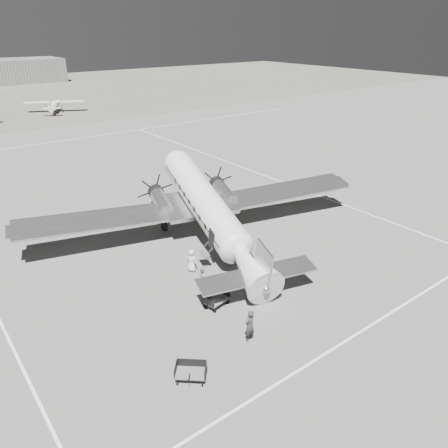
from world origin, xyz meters
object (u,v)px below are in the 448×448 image
(dc3_airliner, at_px, (208,210))
(baggage_cart_far, at_px, (191,373))
(baggage_cart_near, at_px, (216,299))
(ground_crew, at_px, (250,326))
(ramp_agent, at_px, (203,277))
(light_plane_right, at_px, (55,106))
(passenger, at_px, (192,260))

(dc3_airliner, relative_size, baggage_cart_far, 18.28)
(dc3_airliner, height_order, baggage_cart_near, dc3_airliner)
(baggage_cart_near, xyz_separation_m, ground_crew, (-0.46, -3.58, 0.47))
(ground_crew, distance_m, ramp_agent, 5.87)
(baggage_cart_far, xyz_separation_m, ground_crew, (4.11, 0.54, 0.48))
(light_plane_right, height_order, ramp_agent, light_plane_right)
(baggage_cart_near, bearing_deg, dc3_airliner, 45.48)
(baggage_cart_far, relative_size, passenger, 0.94)
(dc3_airliner, xyz_separation_m, passenger, (-3.56, -3.03, -1.87))
(light_plane_right, height_order, baggage_cart_far, light_plane_right)
(passenger, bearing_deg, ramp_agent, 141.59)
(dc3_airliner, xyz_separation_m, ramp_agent, (-4.10, -5.16, -1.95))
(dc3_airliner, distance_m, baggage_cart_far, 14.89)
(ground_crew, height_order, passenger, ground_crew)
(light_plane_right, xyz_separation_m, passenger, (-12.27, -66.55, -0.36))
(dc3_airliner, relative_size, passenger, 17.25)
(dc3_airliner, xyz_separation_m, baggage_cart_far, (-9.22, -11.47, -2.25))
(baggage_cart_near, distance_m, ramp_agent, 2.29)
(baggage_cart_near, xyz_separation_m, passenger, (1.10, 4.33, 0.37))
(light_plane_right, xyz_separation_m, baggage_cart_far, (-17.93, -75.00, -0.74))
(light_plane_right, xyz_separation_m, baggage_cart_near, (-13.37, -70.87, -0.73))
(ramp_agent, bearing_deg, ground_crew, -164.53)
(ground_crew, bearing_deg, baggage_cart_far, -3.04)
(dc3_airliner, distance_m, ramp_agent, 6.87)
(ground_crew, relative_size, passenger, 1.13)
(ground_crew, relative_size, ramp_agent, 1.25)
(light_plane_right, xyz_separation_m, ground_crew, (-13.83, -74.45, -0.25))
(light_plane_right, bearing_deg, baggage_cart_far, -77.17)
(dc3_airliner, relative_size, ground_crew, 15.33)
(baggage_cart_near, relative_size, ramp_agent, 1.07)
(dc3_airliner, xyz_separation_m, light_plane_right, (8.71, 63.52, -1.51))
(passenger, bearing_deg, baggage_cart_far, 122.02)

